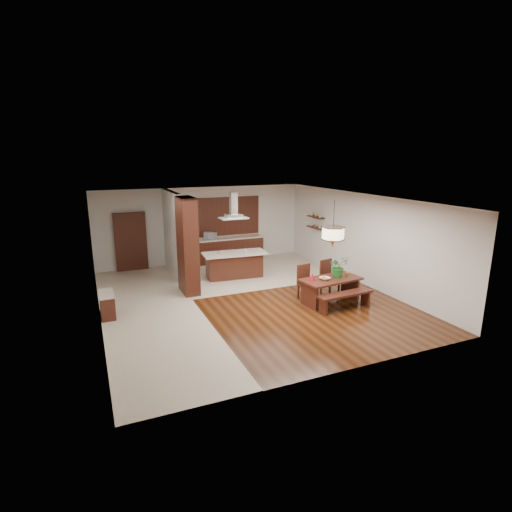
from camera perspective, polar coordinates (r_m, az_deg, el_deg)
name	(u,v)px	position (r m, az deg, el deg)	size (l,w,h in m)	color
room_shell	(246,229)	(11.20, -1.41, 3.88)	(9.00, 9.04, 2.92)	#321709
tile_hallway	(151,312)	(11.09, -14.77, -7.79)	(2.50, 9.00, 0.01)	beige
tile_kitchen	(253,271)	(14.39, -0.46, -2.18)	(5.50, 4.00, 0.01)	beige
soffit_band	(246,200)	(11.08, -1.44, 8.07)	(8.00, 9.00, 0.02)	#3D200F
partition_pier	(188,246)	(12.03, -9.75, 1.43)	(0.45, 1.00, 2.90)	black
partition_stub	(173,233)	(14.04, -11.80, 3.17)	(0.18, 2.40, 2.90)	silver
hallway_console	(107,305)	(11.09, -20.48, -6.53)	(0.37, 0.88, 0.63)	black
hallway_doorway	(131,242)	(15.00, -17.45, 1.95)	(1.10, 0.20, 2.10)	black
rear_counter	(230,249)	(15.72, -3.71, 0.98)	(2.60, 0.62, 0.95)	black
kitchen_window	(227,216)	(15.72, -4.11, 5.71)	(2.60, 0.08, 1.50)	brown
shelf_lower	(315,228)	(15.33, 8.46, 4.05)	(0.26, 0.90, 0.04)	black
shelf_upper	(316,217)	(15.27, 8.52, 5.52)	(0.26, 0.90, 0.04)	black
dining_table	(331,285)	(11.47, 10.61, -4.06)	(1.79, 1.04, 0.71)	black
dining_bench	(345,301)	(11.14, 12.60, -6.30)	(1.66, 0.36, 0.47)	black
dining_chair_left	(307,283)	(11.60, 7.34, -3.81)	(0.44, 0.44, 1.01)	black
dining_chair_right	(330,278)	(12.11, 10.56, -3.07)	(0.46, 0.46, 1.04)	black
pendant_lantern	(334,224)	(11.06, 11.02, 4.45)	(0.64, 0.64, 1.31)	#FFE5C3
foliage_plant	(338,266)	(11.52, 11.66, -1.48)	(0.54, 0.47, 0.60)	#236B25
fruit_bowl	(325,279)	(11.25, 9.82, -3.19)	(0.29, 0.29, 0.07)	#B9B1A2
napkin_cone	(312,277)	(11.09, 8.06, -2.94)	(0.15, 0.15, 0.23)	#B00C15
gold_ornament	(347,275)	(11.68, 12.90, -2.60)	(0.07, 0.07, 0.11)	gold
kitchen_island	(234,265)	(13.60, -3.11, -1.23)	(2.20, 1.10, 0.88)	black
range_hood	(233,205)	(13.21, -3.23, 7.22)	(0.90, 0.55, 0.87)	silver
island_cup	(245,251)	(13.53, -1.52, 0.78)	(0.12, 0.12, 0.09)	silver
microwave	(210,236)	(15.32, -6.53, 2.90)	(0.49, 0.33, 0.27)	silver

